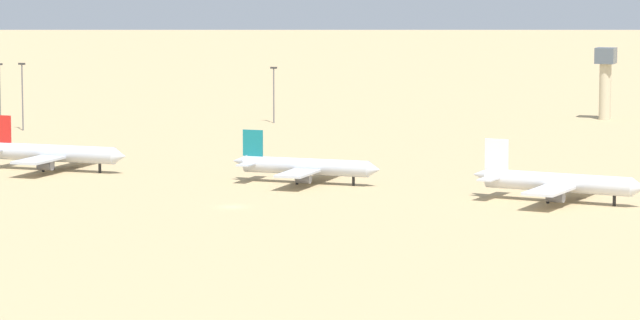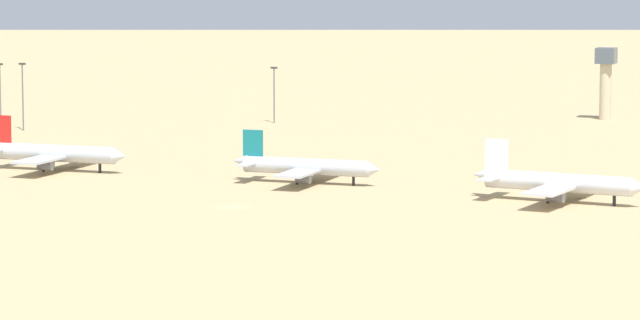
{
  "view_description": "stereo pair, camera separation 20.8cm",
  "coord_description": "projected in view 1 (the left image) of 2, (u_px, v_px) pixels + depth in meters",
  "views": [
    {
      "loc": [
        124.29,
        -276.73,
        45.1
      ],
      "look_at": [
        7.4,
        24.2,
        6.0
      ],
      "focal_mm": 96.7,
      "sensor_mm": 36.0,
      "label": 1
    },
    {
      "loc": [
        124.49,
        -276.66,
        45.1
      ],
      "look_at": [
        7.4,
        24.2,
        6.0
      ],
      "focal_mm": 96.7,
      "sensor_mm": 36.0,
      "label": 2
    }
  ],
  "objects": [
    {
      "name": "ground",
      "position": [
        232.0,
        207.0,
        306.19
      ],
      "size": [
        4000.0,
        4000.0,
        0.0
      ],
      "primitive_type": "plane",
      "color": "tan"
    },
    {
      "name": "parked_jet_red_1",
      "position": [
        52.0,
        153.0,
        356.3
      ],
      "size": [
        33.7,
        28.21,
        11.16
      ],
      "rotation": [
        0.0,
        0.0,
        0.02
      ],
      "color": "silver",
      "rests_on": "ground"
    },
    {
      "name": "parked_jet_teal_2",
      "position": [
        305.0,
        167.0,
        336.73
      ],
      "size": [
        30.81,
        25.82,
        10.19
      ],
      "rotation": [
        0.0,
        0.0,
        0.03
      ],
      "color": "silver",
      "rests_on": "ground"
    },
    {
      "name": "parked_jet_white_3",
      "position": [
        557.0,
        183.0,
        311.51
      ],
      "size": [
        33.16,
        28.05,
        10.95
      ],
      "rotation": [
        0.0,
        0.0,
        -0.11
      ],
      "color": "silver",
      "rests_on": "ground"
    },
    {
      "name": "control_tower",
      "position": [
        605.0,
        76.0,
        464.18
      ],
      "size": [
        5.2,
        5.2,
        19.44
      ],
      "color": "#C6B793",
      "rests_on": "ground"
    },
    {
      "name": "light_pole_west",
      "position": [
        274.0,
        90.0,
        455.28
      ],
      "size": [
        1.8,
        0.5,
        14.91
      ],
      "color": "#59595E",
      "rests_on": "ground"
    },
    {
      "name": "light_pole_mid",
      "position": [
        0.0,
        86.0,
        467.56
      ],
      "size": [
        1.8,
        0.5,
        15.06
      ],
      "color": "#59595E",
      "rests_on": "ground"
    },
    {
      "name": "light_pole_east",
      "position": [
        22.0,
        92.0,
        435.87
      ],
      "size": [
        1.8,
        0.5,
        17.21
      ],
      "color": "#59595E",
      "rests_on": "ground"
    }
  ]
}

